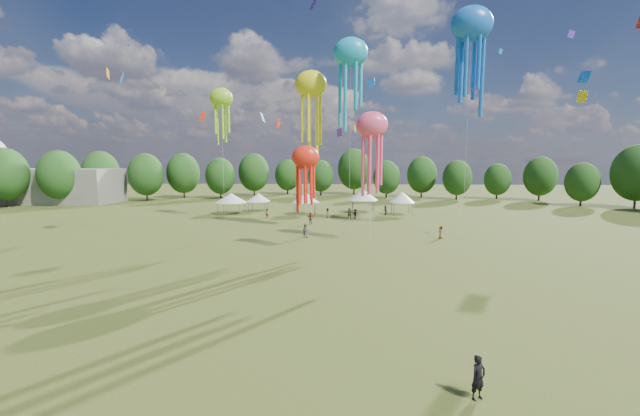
{
  "coord_description": "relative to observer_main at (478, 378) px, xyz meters",
  "views": [
    {
      "loc": [
        1.29,
        -17.05,
        9.85
      ],
      "look_at": [
        -0.47,
        15.0,
        6.0
      ],
      "focal_mm": 22.12,
      "sensor_mm": 36.0,
      "label": 1
    }
  ],
  "objects": [
    {
      "name": "small_kites",
      "position": [
        -5.31,
        43.24,
        28.62
      ],
      "size": [
        81.6,
        56.8,
        45.19
      ],
      "color": "yellow",
      "rests_on": "ground"
    },
    {
      "name": "ground",
      "position": [
        -7.0,
        1.37,
        -0.94
      ],
      "size": [
        300.0,
        300.0,
        0.0
      ],
      "primitive_type": "plane",
      "color": "#384416",
      "rests_on": "ground"
    },
    {
      "name": "spectator_near",
      "position": [
        -10.34,
        34.08,
        -0.07
      ],
      "size": [
        1.06,
        0.98,
        1.74
      ],
      "primitive_type": "imported",
      "rotation": [
        0.0,
        0.0,
        2.66
      ],
      "color": "gray",
      "rests_on": "ground"
    },
    {
      "name": "spectators_far",
      "position": [
        -4.25,
        49.45,
        -0.08
      ],
      "size": [
        26.37,
        22.74,
        1.83
      ],
      "color": "gray",
      "rests_on": "ground"
    },
    {
      "name": "show_kites",
      "position": [
        -2.3,
        39.02,
        19.12
      ],
      "size": [
        41.65,
        24.94,
        30.3
      ],
      "color": "yellow",
      "rests_on": "ground"
    },
    {
      "name": "treeline",
      "position": [
        -10.86,
        63.88,
        5.61
      ],
      "size": [
        201.57,
        95.24,
        13.43
      ],
      "color": "#38281C",
      "rests_on": "ground"
    },
    {
      "name": "festival_tents",
      "position": [
        -11.22,
        57.54,
        2.2
      ],
      "size": [
        36.78,
        9.07,
        4.46
      ],
      "color": "#47474C",
      "rests_on": "ground"
    },
    {
      "name": "hangar",
      "position": [
        -79.0,
        73.37,
        3.06
      ],
      "size": [
        40.0,
        12.0,
        8.0
      ],
      "primitive_type": "cube",
      "color": "gray",
      "rests_on": "ground"
    },
    {
      "name": "observer_main",
      "position": [
        0.0,
        0.0,
        0.0
      ],
      "size": [
        0.81,
        0.72,
        1.87
      ],
      "primitive_type": "imported",
      "rotation": [
        0.0,
        0.0,
        0.49
      ],
      "color": "black",
      "rests_on": "ground"
    }
  ]
}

